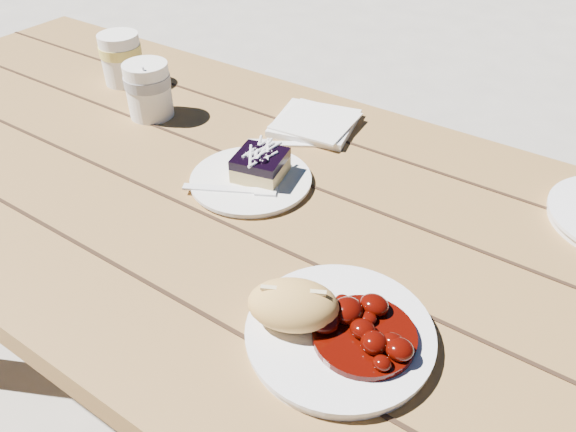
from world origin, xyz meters
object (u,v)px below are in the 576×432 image
Objects in this scene: coffee_cup at (149,90)px; second_cup at (122,59)px; main_plate at (340,334)px; dessert_plate at (251,180)px; blueberry_cake at (260,165)px; bread_roll at (293,305)px; picnic_table at (261,271)px.

coffee_cup is 1.00× the size of second_cup.
main_plate reaches higher than dessert_plate.
coffee_cup is at bearing 155.84° from blueberry_cake.
main_plate is at bearing -25.39° from second_cup.
blueberry_cake is 0.86× the size of coffee_cup.
bread_roll is at bearing -160.02° from main_plate.
second_cup is (-0.49, 0.14, 0.02)m from blueberry_cake.
bread_roll is 1.18× the size of blueberry_cake.
second_cup reaches higher than blueberry_cake.
picnic_table is at bearing -17.47° from coffee_cup.
main_plate is 1.13× the size of dessert_plate.
picnic_table is at bearing -70.37° from blueberry_cake.
picnic_table is 0.35m from bread_roll.
picnic_table is 18.00× the size of bread_roll.
second_cup is at bearing 151.67° from bread_roll.
blueberry_cake is at bearing 56.31° from dessert_plate.
dessert_plate is (-0.24, 0.23, -0.04)m from bread_roll.
main_plate is 2.38× the size of blueberry_cake.
coffee_cup is at bearing 150.96° from bread_roll.
dessert_plate is 2.11× the size of blueberry_cake.
blueberry_cake is (-0.03, 0.05, 0.19)m from picnic_table.
bread_roll is 0.33m from dessert_plate.
second_cup is (-0.48, 0.16, 0.05)m from dessert_plate.
main_plate is 0.36m from blueberry_cake.
second_cup is (-0.72, 0.39, 0.01)m from bread_roll.
blueberry_cake reaches higher than dessert_plate.
bread_roll is at bearing -44.41° from picnic_table.
bread_roll reaches higher than main_plate.
coffee_cup is (-0.35, 0.11, 0.22)m from picnic_table.
bread_roll is 0.33m from blueberry_cake.
coffee_cup is 0.18m from second_cup.
dessert_plate is 0.03m from blueberry_cake.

